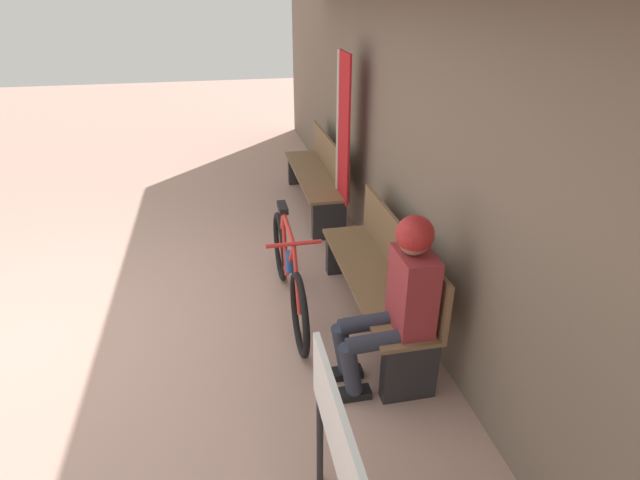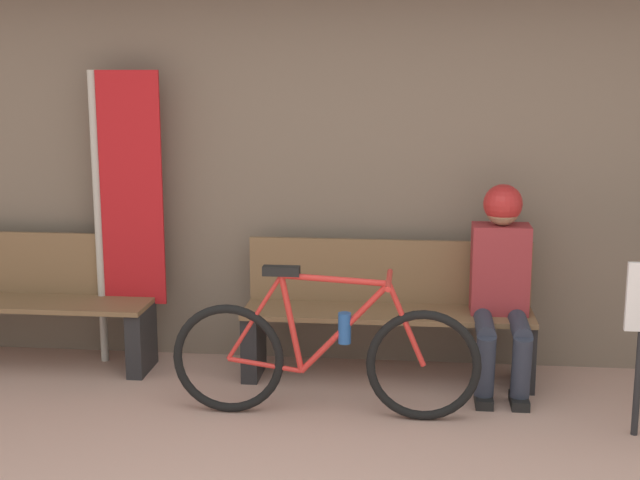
# 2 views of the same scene
# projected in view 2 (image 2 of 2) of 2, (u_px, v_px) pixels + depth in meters

# --- Properties ---
(storefront_wall) EXTENTS (12.00, 0.56, 3.20)m
(storefront_wall) POSITION_uv_depth(u_px,v_px,m) (362.00, 104.00, 5.57)
(storefront_wall) COLOR #756656
(storefront_wall) RESTS_ON ground_plane
(park_bench_near) EXTENTS (1.75, 0.42, 0.84)m
(park_bench_near) POSITION_uv_depth(u_px,v_px,m) (388.00, 315.00, 5.46)
(park_bench_near) COLOR brown
(park_bench_near) RESTS_ON ground_plane
(bicycle) EXTENTS (1.70, 0.40, 0.84)m
(bicycle) POSITION_uv_depth(u_px,v_px,m) (325.00, 356.00, 4.86)
(bicycle) COLOR black
(bicycle) RESTS_ON ground_plane
(person_seated) EXTENTS (0.34, 0.61, 1.22)m
(person_seated) POSITION_uv_depth(u_px,v_px,m) (501.00, 274.00, 5.23)
(person_seated) COLOR #2D3342
(person_seated) RESTS_ON ground_plane
(park_bench_far) EXTENTS (1.82, 0.42, 0.84)m
(park_bench_far) POSITION_uv_depth(u_px,v_px,m) (12.00, 303.00, 5.71)
(park_bench_far) COLOR brown
(park_bench_far) RESTS_ON ground_plane
(banner_pole) EXTENTS (0.45, 0.05, 1.87)m
(banner_pole) POSITION_uv_depth(u_px,v_px,m) (122.00, 198.00, 5.61)
(banner_pole) COLOR #B7B2A8
(banner_pole) RESTS_ON ground_plane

